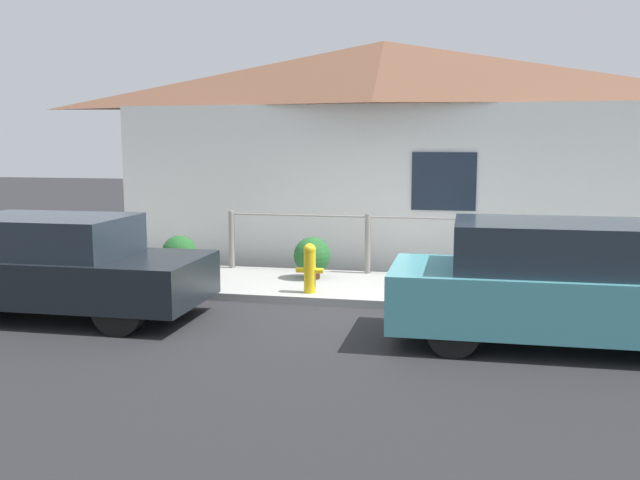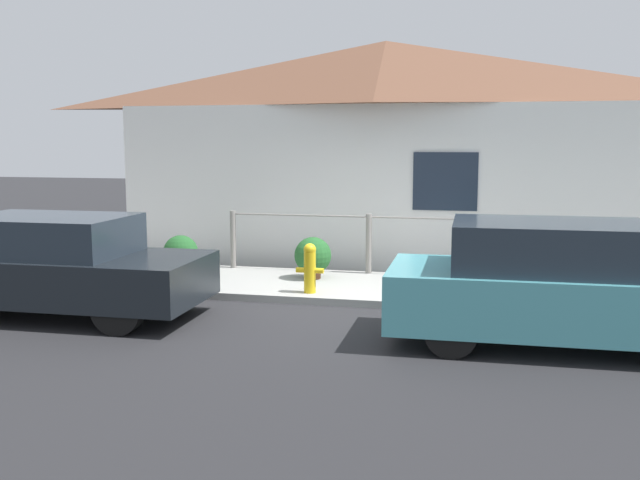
# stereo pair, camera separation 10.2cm
# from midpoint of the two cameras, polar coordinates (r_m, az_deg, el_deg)

# --- Properties ---
(ground_plane) EXTENTS (60.00, 60.00, 0.00)m
(ground_plane) POSITION_cam_midpoint_polar(r_m,az_deg,el_deg) (10.09, 1.80, -5.37)
(ground_plane) COLOR #262628
(sidewalk) EXTENTS (24.00, 2.20, 0.11)m
(sidewalk) POSITION_cam_midpoint_polar(r_m,az_deg,el_deg) (11.14, 2.83, -3.82)
(sidewalk) COLOR #9E9E99
(sidewalk) RESTS_ON ground_plane
(house) EXTENTS (10.03, 2.23, 4.16)m
(house) POSITION_cam_midpoint_polar(r_m,az_deg,el_deg) (13.57, 4.83, 12.14)
(house) COLOR white
(house) RESTS_ON ground_plane
(fence) EXTENTS (4.90, 0.10, 1.00)m
(fence) POSITION_cam_midpoint_polar(r_m,az_deg,el_deg) (11.95, 3.60, -0.02)
(fence) COLOR gray
(fence) RESTS_ON sidewalk
(car_left) EXTENTS (3.90, 1.70, 1.34)m
(car_left) POSITION_cam_midpoint_polar(r_m,az_deg,el_deg) (10.08, -20.60, -1.97)
(car_left) COLOR black
(car_left) RESTS_ON ground_plane
(car_right) EXTENTS (3.91, 1.68, 1.42)m
(car_right) POSITION_cam_midpoint_polar(r_m,az_deg,el_deg) (8.54, 18.30, -3.45)
(car_right) COLOR teal
(car_right) RESTS_ON ground_plane
(fire_hydrant) EXTENTS (0.41, 0.18, 0.73)m
(fire_hydrant) POSITION_cam_midpoint_polar(r_m,az_deg,el_deg) (10.43, -1.10, -2.17)
(fire_hydrant) COLOR yellow
(fire_hydrant) RESTS_ON sidewalk
(potted_plant_near_hydrant) EXTENTS (0.60, 0.60, 0.68)m
(potted_plant_near_hydrant) POSITION_cam_midpoint_polar(r_m,az_deg,el_deg) (11.50, -0.89, -1.31)
(potted_plant_near_hydrant) COLOR brown
(potted_plant_near_hydrant) RESTS_ON sidewalk
(potted_plant_by_fence) EXTENTS (0.58, 0.58, 0.66)m
(potted_plant_by_fence) POSITION_cam_midpoint_polar(r_m,az_deg,el_deg) (12.07, -11.41, -1.08)
(potted_plant_by_fence) COLOR #9E5638
(potted_plant_by_fence) RESTS_ON sidewalk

